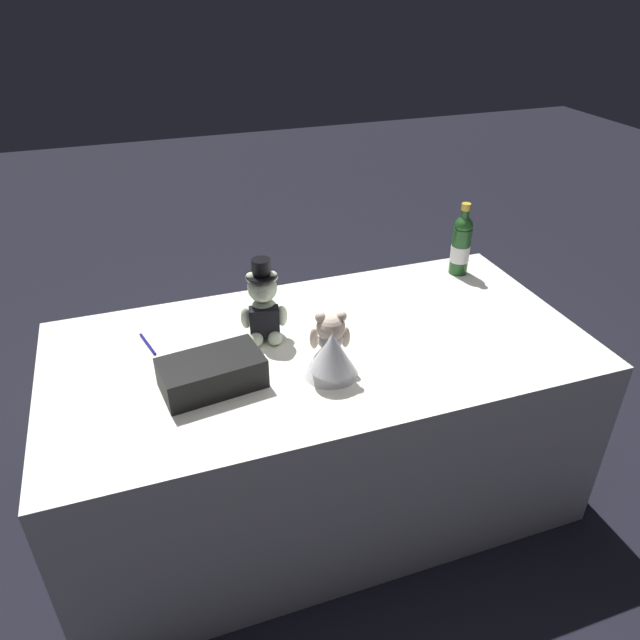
% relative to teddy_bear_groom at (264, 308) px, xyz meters
% --- Properties ---
extents(ground_plane, '(12.00, 12.00, 0.00)m').
position_rel_teddy_bear_groom_xyz_m(ground_plane, '(0.17, -0.11, -0.86)').
color(ground_plane, black).
extents(reception_table, '(1.88, 0.94, 0.74)m').
position_rel_teddy_bear_groom_xyz_m(reception_table, '(0.17, -0.11, -0.49)').
color(reception_table, white).
rests_on(reception_table, ground_plane).
extents(teddy_bear_groom, '(0.16, 0.15, 0.30)m').
position_rel_teddy_bear_groom_xyz_m(teddy_bear_groom, '(0.00, 0.00, 0.00)').
color(teddy_bear_groom, silver).
rests_on(teddy_bear_groom, reception_table).
extents(teddy_bear_bride, '(0.19, 0.23, 0.23)m').
position_rel_teddy_bear_groom_xyz_m(teddy_bear_bride, '(0.14, -0.29, -0.02)').
color(teddy_bear_bride, white).
rests_on(teddy_bear_bride, reception_table).
extents(champagne_bottle, '(0.08, 0.08, 0.31)m').
position_rel_teddy_bear_groom_xyz_m(champagne_bottle, '(0.91, 0.22, 0.01)').
color(champagne_bottle, '#1F5121').
rests_on(champagne_bottle, reception_table).
extents(signing_pen, '(0.05, 0.15, 0.01)m').
position_rel_teddy_bear_groom_xyz_m(signing_pen, '(-0.40, 0.09, -0.11)').
color(signing_pen, navy).
rests_on(signing_pen, reception_table).
extents(gift_case_black, '(0.34, 0.22, 0.10)m').
position_rel_teddy_bear_groom_xyz_m(gift_case_black, '(-0.23, -0.23, -0.07)').
color(gift_case_black, black).
rests_on(gift_case_black, reception_table).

